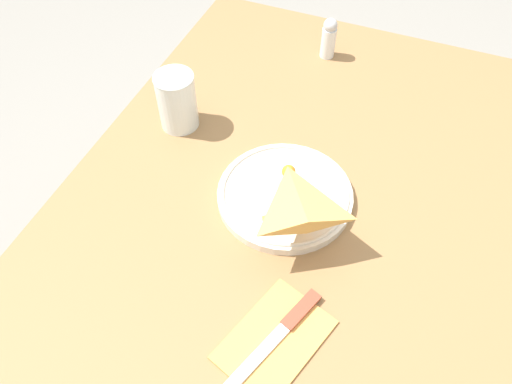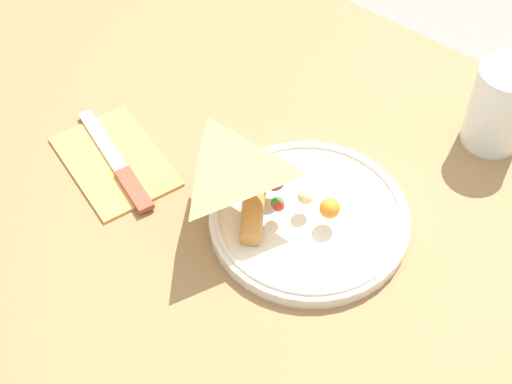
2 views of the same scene
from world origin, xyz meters
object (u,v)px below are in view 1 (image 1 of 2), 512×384
(plate_pizza, at_px, (285,195))
(napkin_folded, at_px, (275,340))
(milk_glass, at_px, (177,103))
(salt_shaker, at_px, (329,38))
(dining_table, at_px, (318,258))
(butter_knife, at_px, (279,334))

(plate_pizza, xyz_separation_m, napkin_folded, (0.24, 0.07, -0.01))
(milk_glass, distance_m, napkin_folded, 0.47)
(milk_glass, height_order, salt_shaker, milk_glass)
(dining_table, xyz_separation_m, butter_knife, (0.20, -0.00, 0.10))
(milk_glass, height_order, napkin_folded, milk_glass)
(milk_glass, bearing_deg, salt_shaker, 147.45)
(plate_pizza, bearing_deg, butter_knife, 17.82)
(milk_glass, height_order, butter_knife, milk_glass)
(salt_shaker, bearing_deg, plate_pizza, 7.19)
(salt_shaker, bearing_deg, butter_knife, 11.08)
(milk_glass, relative_size, salt_shaker, 1.25)
(plate_pizza, height_order, salt_shaker, salt_shaker)
(plate_pizza, distance_m, milk_glass, 0.27)
(dining_table, bearing_deg, plate_pizza, -111.32)
(butter_knife, bearing_deg, milk_glass, -114.73)
(dining_table, xyz_separation_m, plate_pizza, (-0.03, -0.08, 0.11))
(plate_pizza, relative_size, milk_glass, 2.03)
(napkin_folded, bearing_deg, milk_glass, -136.47)
(plate_pizza, bearing_deg, milk_glass, -111.87)
(plate_pizza, relative_size, butter_knife, 1.25)
(napkin_folded, distance_m, salt_shaker, 0.66)
(napkin_folded, height_order, salt_shaker, salt_shaker)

